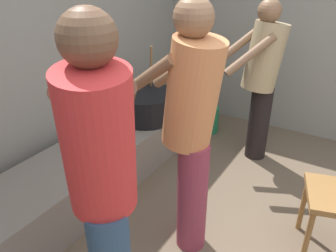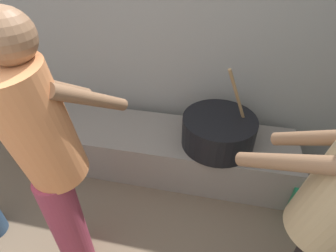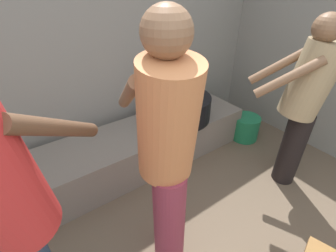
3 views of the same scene
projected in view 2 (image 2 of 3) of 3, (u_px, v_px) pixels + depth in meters
block_enclosure_rear at (116, 41)px, 2.48m from camera, size 5.07×0.20×2.02m
hearth_ledge at (155, 149)px, 2.47m from camera, size 2.48×0.60×0.41m
cooking_pot_main at (218, 131)px, 2.15m from camera, size 0.59×0.59×0.71m
cook_in_tan_shirt at (334, 218)px, 1.13m from camera, size 0.68×0.67×1.51m
cook_in_orange_shirt at (48, 156)px, 1.32m from camera, size 0.49×0.74×1.65m
bucket_green_plastic at (311, 205)px, 2.03m from camera, size 0.31×0.31×0.29m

